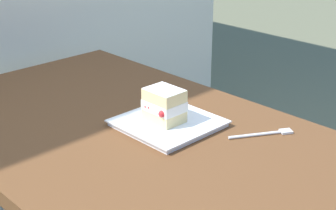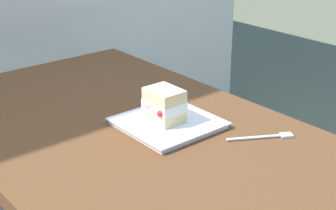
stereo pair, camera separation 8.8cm
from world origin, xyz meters
TOP-DOWN VIEW (x-y plane):
  - patio_table at (0.00, 0.00)m, footprint 1.64×0.76m
  - dessert_plate at (-0.13, 0.09)m, footprint 0.24×0.24m
  - cake_slice at (-0.13, 0.08)m, footprint 0.10×0.09m
  - dessert_fork at (0.08, 0.23)m, footprint 0.10×0.16m

SIDE VIEW (x-z plane):
  - patio_table at x=0.00m, z-range 0.27..1.00m
  - dessert_fork at x=0.08m, z-range 0.73..0.74m
  - dessert_plate at x=-0.13m, z-range 0.73..0.75m
  - cake_slice at x=-0.13m, z-range 0.75..0.83m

